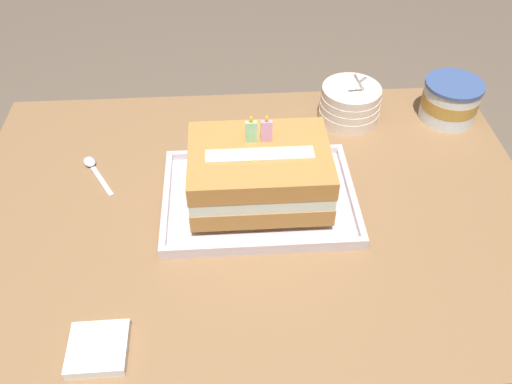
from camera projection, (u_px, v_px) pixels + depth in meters
The scene contains 7 objects.
dining_table at pixel (253, 243), 1.13m from camera, with size 1.13×0.79×0.77m.
foil_tray at pixel (259, 198), 1.06m from camera, with size 0.38×0.28×0.02m.
birthday_cake at pixel (259, 172), 1.01m from camera, with size 0.26×0.20×0.16m.
bowl_stack at pixel (350, 104), 1.24m from camera, with size 0.14×0.14×0.14m.
ice_cream_tub at pixel (450, 100), 1.24m from camera, with size 0.13×0.13×0.09m.
serving_spoon_near_tray at pixel (92, 166), 1.13m from camera, with size 0.08×0.13×0.01m.
napkin_pile at pixel (98, 349), 0.82m from camera, with size 0.09×0.09×0.02m.
Camera 1 is at (-0.04, -0.74, 1.52)m, focal length 37.51 mm.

